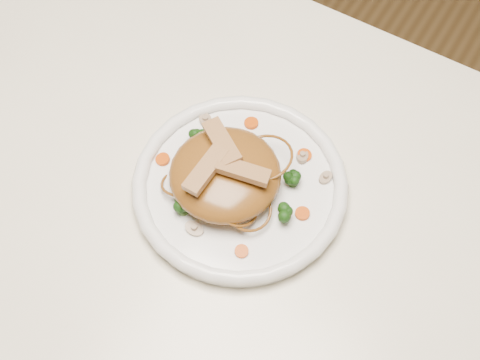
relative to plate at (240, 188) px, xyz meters
The scene contains 20 objects.
ground 0.76m from the plate, 131.15° to the right, with size 4.00×4.00×0.00m, color #4F371B.
table 0.11m from the plate, 131.15° to the right, with size 1.20×0.80×0.75m.
plate is the anchor object (origin of this frame).
noodle_mound 0.04m from the plate, 152.23° to the right, with size 0.15×0.15×0.05m, color brown.
chicken_a 0.07m from the plate, 45.00° to the right, with size 0.07×0.02×0.01m, color tan.
chicken_b 0.08m from the plate, 159.40° to the left, with size 0.08×0.02×0.01m, color tan.
chicken_c 0.08m from the plate, 133.26° to the right, with size 0.07×0.02×0.01m, color tan.
broccoli_0 0.07m from the plate, 33.91° to the left, with size 0.02×0.02×0.03m, color #16390B, non-canonical shape.
broccoli_1 0.10m from the plate, 157.90° to the left, with size 0.03×0.03×0.03m, color #16390B, non-canonical shape.
broccoli_2 0.09m from the plate, 120.68° to the right, with size 0.03×0.03×0.03m, color #16390B, non-canonical shape.
broccoli_3 0.08m from the plate, 10.35° to the right, with size 0.03×0.03×0.03m, color #16390B, non-canonical shape.
carrot_0 0.10m from the plate, 58.78° to the left, with size 0.02×0.02×0.01m, color #D44B07.
carrot_1 0.11m from the plate, 169.32° to the right, with size 0.02×0.02×0.01m, color #D44B07.
carrot_2 0.09m from the plate, ahead, with size 0.02×0.02×0.01m, color #D44B07.
carrot_3 0.10m from the plate, 112.12° to the left, with size 0.02×0.02×0.01m, color #D44B07.
carrot_4 0.10m from the plate, 57.70° to the right, with size 0.02×0.02×0.01m, color #D44B07.
mushroom_0 0.09m from the plate, 100.44° to the right, with size 0.03×0.03×0.01m, color tan.
mushroom_1 0.12m from the plate, 36.18° to the left, with size 0.02×0.02×0.01m, color tan.
mushroom_2 0.12m from the plate, 146.14° to the left, with size 0.03×0.03×0.01m, color tan.
mushroom_3 0.10m from the plate, 58.54° to the left, with size 0.02×0.02×0.01m, color tan.
Camera 1 is at (0.26, -0.36, 1.56)m, focal length 50.73 mm.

